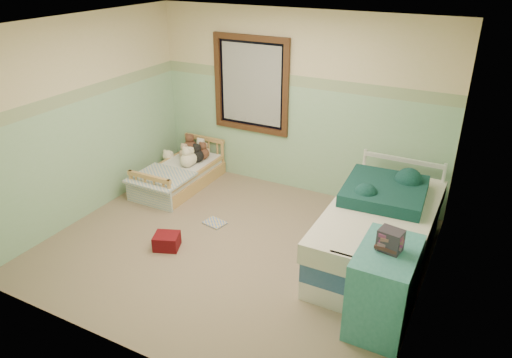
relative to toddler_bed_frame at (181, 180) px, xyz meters
The scene contains 32 objects.
floor 1.84m from the toddler_bed_frame, 34.91° to the right, with size 4.20×3.60×0.02m, color #82735A.
ceiling 3.04m from the toddler_bed_frame, 34.91° to the right, with size 4.20×3.60×0.02m, color beige.
wall_back 2.04m from the toddler_bed_frame, 26.49° to the left, with size 4.20×0.04×2.50m, color beige.
wall_front 3.43m from the toddler_bed_frame, 62.17° to the right, with size 4.20×0.04×2.50m, color beige.
wall_left 1.67m from the toddler_bed_frame, 119.55° to the right, with size 0.04×3.60×2.50m, color beige.
wall_right 3.93m from the toddler_bed_frame, 16.24° to the right, with size 0.04×3.60×2.50m, color beige.
wainscot_mint 1.80m from the toddler_bed_frame, 26.03° to the left, with size 4.20×0.01×1.50m, color #8CBB8C.
border_strip 2.24m from the toddler_bed_frame, 26.03° to the left, with size 4.20×0.01×0.15m, color #4E7A57.
window_frame 1.73m from the toddler_bed_frame, 41.42° to the left, with size 1.16×0.06×1.36m, color #351D11.
window_blinds 1.74m from the toddler_bed_frame, 41.82° to the left, with size 0.92×0.01×1.12m, color #BDBDBB.
toddler_bed_frame is the anchor object (origin of this frame).
toddler_mattress 0.15m from the toddler_bed_frame, ahead, with size 0.64×1.35×0.12m, color white.
patchwork_quilt 0.49m from the toddler_bed_frame, 90.00° to the right, with size 0.77×0.71×0.03m, color #7294B9.
plush_bed_brown 0.61m from the toddler_bed_frame, 106.70° to the left, with size 0.22×0.22×0.22m, color brown.
plush_bed_white 0.59m from the toddler_bed_frame, 84.29° to the left, with size 0.19×0.19×0.19m, color silver.
plush_bed_tan 0.42m from the toddler_bed_frame, 109.65° to the left, with size 0.17×0.17×0.17m, color #D1AC8A.
plush_bed_dark 0.44m from the toddler_bed_frame, 65.10° to the left, with size 0.19×0.19×0.19m, color black.
plush_floor_cream 0.46m from the toddler_bed_frame, 147.30° to the left, with size 0.27×0.27×0.27m, color #FDEFCD.
plush_floor_tan 0.18m from the toddler_bed_frame, 90.38° to the right, with size 0.22×0.22×0.22m, color #D1AC8A.
twin_bed_frame 3.10m from the toddler_bed_frame, 10.02° to the right, with size 1.02×2.04×0.22m, color white.
twin_boxspring 3.11m from the toddler_bed_frame, 10.02° to the right, with size 1.02×2.04×0.22m, color #294F7A.
twin_mattress 3.14m from the toddler_bed_frame, 10.02° to the right, with size 1.06×2.08×0.22m, color white.
teal_blanket 3.08m from the toddler_bed_frame, ahead, with size 0.87×0.92×0.14m, color #0B2829.
dresser 3.68m from the toddler_bed_frame, 24.16° to the right, with size 0.50×0.80×0.80m, color teal.
book_stack 3.75m from the toddler_bed_frame, 24.13° to the right, with size 0.20×0.16×0.20m, color #42252A.
red_pillow 1.64m from the toddler_bed_frame, 59.82° to the right, with size 0.28×0.25×0.18m, color #A10C16.
floor_book 1.25m from the toddler_bed_frame, 34.28° to the right, with size 0.27×0.21×0.02m, color #F6C951.
extra_plush_0 0.34m from the toddler_bed_frame, 31.50° to the left, with size 0.21×0.21×0.21m, color #FDEFCD.
extra_plush_1 0.35m from the toddler_bed_frame, 55.73° to the left, with size 0.19×0.19×0.19m, color #FDEFCD.
extra_plush_2 0.53m from the toddler_bed_frame, 70.44° to the left, with size 0.18×0.18×0.18m, color brown.
extra_plush_3 0.63m from the toddler_bed_frame, 108.69° to the left, with size 0.18×0.18×0.18m, color black.
extra_plush_4 0.57m from the toddler_bed_frame, 75.19° to the left, with size 0.16×0.16×0.16m, color #D1AC8A.
Camera 1 is at (2.42, -4.05, 3.15)m, focal length 33.49 mm.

